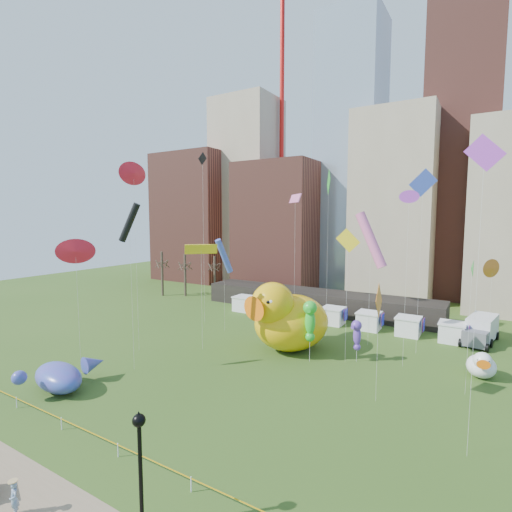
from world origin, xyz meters
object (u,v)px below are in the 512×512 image
Objects in this scene: seahorse_purple at (357,333)px; lamppost at (140,458)px; big_duck at (288,318)px; box_truck at (481,329)px; whale_inflatable at (61,376)px; woman at (14,499)px; small_duck at (481,365)px; seahorse_green at (310,318)px.

lamppost is at bearing -81.62° from seahorse_purple.
big_duck reaches higher than box_truck.
whale_inflatable is 19.36m from lamppost.
seahorse_purple reaches higher than box_truck.
box_truck is 4.27× the size of woman.
small_duck is at bearing 29.28° from big_duck.
seahorse_purple reaches higher than small_duck.
whale_inflatable is at bearing 158.52° from lamppost.
box_truck is at bearing 57.98° from whale_inflatable.
small_duck is 32.04m from lamppost.
small_duck is at bearing 24.24° from seahorse_purple.
big_duck is 23.86m from box_truck.
woman is (-4.35, -27.02, -3.80)m from seahorse_green.
box_truck is at bearing 59.42° from big_duck.
seahorse_purple reaches higher than woman.
lamppost reaches higher than small_duck.
big_duck is 2.59× the size of seahorse_purple.
seahorse_purple is at bearing 15.45° from seahorse_green.
seahorse_green is at bearing 94.38° from lamppost.
big_duck reaches higher than lamppost.
lamppost is 3.40× the size of woman.
seahorse_green reaches higher than small_duck.
whale_inflatable is at bearing -102.14° from big_duck.
whale_inflatable is (-16.00, -17.28, -3.50)m from seahorse_green.
box_truck is 47.81m from woman.
whale_inflatable is at bearing -122.60° from box_truck.
small_duck is 37.31m from woman.
big_duck is 19.27m from small_duck.
small_duck is 11.56m from seahorse_purple.
big_duck reaches higher than whale_inflatable.
seahorse_purple is 26.89m from lamppost.
seahorse_green is 0.84× the size of whale_inflatable.
seahorse_green is at bearing -168.57° from small_duck.
small_duck is 0.48× the size of box_truck.
seahorse_green is 1.08× the size of lamppost.
small_duck is 0.81× the size of seahorse_purple.
seahorse_purple is (-11.20, -2.14, 1.88)m from small_duck.
woman is (11.65, -9.74, -0.30)m from whale_inflatable.
big_duck is at bearing 137.00° from seahorse_green.
big_duck reaches higher than small_duck.
big_duck is at bearing 67.38° from whale_inflatable.
big_duck is at bearing -176.96° from small_duck.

